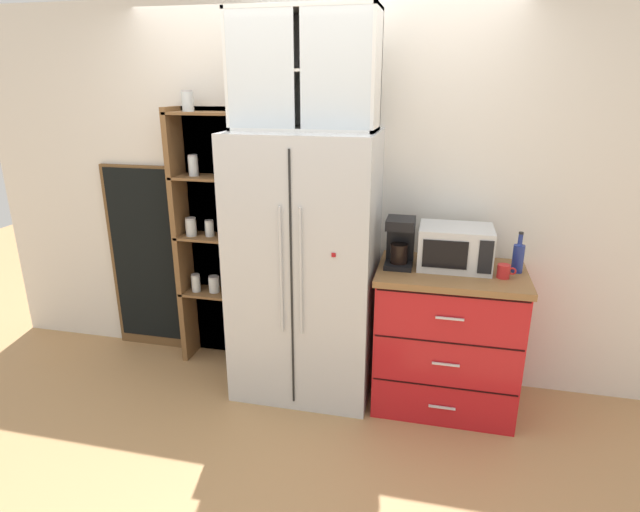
# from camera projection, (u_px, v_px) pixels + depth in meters

# --- Properties ---
(ground_plane) EXTENTS (10.79, 10.79, 0.00)m
(ground_plane) POSITION_uv_depth(u_px,v_px,m) (305.00, 386.00, 3.62)
(ground_plane) COLOR tan
(wall_back_cream) EXTENTS (5.09, 0.10, 2.55)m
(wall_back_cream) POSITION_uv_depth(u_px,v_px,m) (318.00, 196.00, 3.59)
(wall_back_cream) COLOR silver
(wall_back_cream) RESTS_ON ground
(refrigerator) EXTENTS (0.91, 0.66, 1.75)m
(refrigerator) POSITION_uv_depth(u_px,v_px,m) (305.00, 268.00, 3.38)
(refrigerator) COLOR silver
(refrigerator) RESTS_ON ground
(pantry_shelf_column) EXTENTS (0.55, 0.26, 1.98)m
(pantry_shelf_column) POSITION_uv_depth(u_px,v_px,m) (214.00, 235.00, 3.75)
(pantry_shelf_column) COLOR brown
(pantry_shelf_column) RESTS_ON ground
(counter_cabinet) EXTENTS (0.90, 0.63, 0.93)m
(counter_cabinet) POSITION_uv_depth(u_px,v_px,m) (446.00, 337.00, 3.32)
(counter_cabinet) COLOR red
(counter_cabinet) RESTS_ON ground
(microwave) EXTENTS (0.44, 0.33, 0.26)m
(microwave) POSITION_uv_depth(u_px,v_px,m) (455.00, 247.00, 3.18)
(microwave) COLOR silver
(microwave) RESTS_ON counter_cabinet
(coffee_maker) EXTENTS (0.17, 0.20, 0.31)m
(coffee_maker) POSITION_uv_depth(u_px,v_px,m) (400.00, 242.00, 3.20)
(coffee_maker) COLOR black
(coffee_maker) RESTS_ON counter_cabinet
(mug_red) EXTENTS (0.11, 0.07, 0.08)m
(mug_red) POSITION_uv_depth(u_px,v_px,m) (504.00, 271.00, 3.03)
(mug_red) COLOR red
(mug_red) RESTS_ON counter_cabinet
(bottle_cobalt) EXTENTS (0.07, 0.07, 0.25)m
(bottle_cobalt) POSITION_uv_depth(u_px,v_px,m) (518.00, 255.00, 3.10)
(bottle_cobalt) COLOR navy
(bottle_cobalt) RESTS_ON counter_cabinet
(upper_cabinet) EXTENTS (0.87, 0.32, 0.68)m
(upper_cabinet) POSITION_uv_depth(u_px,v_px,m) (305.00, 71.00, 3.04)
(upper_cabinet) COLOR silver
(upper_cabinet) RESTS_ON refrigerator
(chalkboard_menu) EXTENTS (0.60, 0.04, 1.45)m
(chalkboard_menu) POSITION_uv_depth(u_px,v_px,m) (147.00, 259.00, 3.98)
(chalkboard_menu) COLOR brown
(chalkboard_menu) RESTS_ON ground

